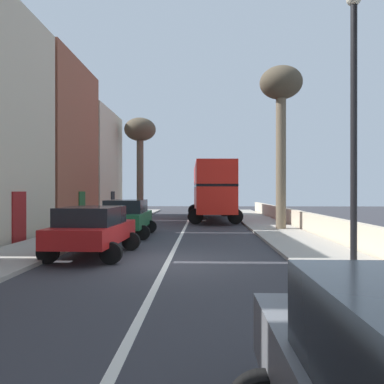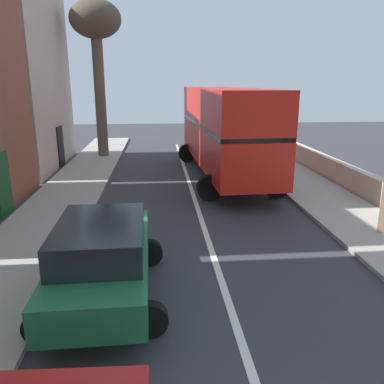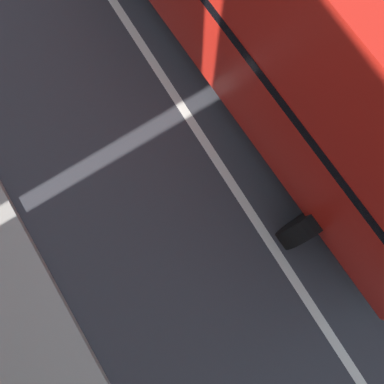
# 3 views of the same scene
# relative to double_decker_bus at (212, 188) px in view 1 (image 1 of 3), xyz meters

# --- Properties ---
(ground_plane) EXTENTS (84.00, 84.00, 0.00)m
(ground_plane) POSITION_rel_double_decker_bus_xyz_m (-1.70, -16.84, -2.35)
(ground_plane) COLOR #333338
(road_centre_line) EXTENTS (0.16, 54.00, 0.01)m
(road_centre_line) POSITION_rel_double_decker_bus_xyz_m (-1.70, -16.84, -2.35)
(road_centre_line) COLOR silver
(road_centre_line) RESTS_ON ground
(sidewalk_left) EXTENTS (2.60, 60.00, 0.12)m
(sidewalk_left) POSITION_rel_double_decker_bus_xyz_m (-6.60, -16.84, -2.29)
(sidewalk_left) COLOR #9E998E
(sidewalk_left) RESTS_ON ground
(sidewalk_right) EXTENTS (2.60, 60.00, 0.12)m
(sidewalk_right) POSITION_rel_double_decker_bus_xyz_m (3.20, -16.84, -2.29)
(sidewalk_right) COLOR #9E998E
(sidewalk_right) RESTS_ON ground
(double_decker_bus) EXTENTS (3.85, 11.15, 4.06)m
(double_decker_bus) POSITION_rel_double_decker_bus_xyz_m (0.00, 0.00, 0.00)
(double_decker_bus) COLOR red
(double_decker_bus) RESTS_ON ground
(parked_car_red_left_0) EXTENTS (2.61, 4.24, 1.61)m
(parked_car_red_left_0) POSITION_rel_double_decker_bus_xyz_m (-4.20, -15.96, -1.43)
(parked_car_red_left_0) COLOR #AD1919
(parked_car_red_left_0) RESTS_ON ground
(parked_car_green_left_4) EXTENTS (2.53, 4.52, 1.71)m
(parked_car_green_left_4) POSITION_rel_double_decker_bus_xyz_m (-4.20, -10.51, -1.39)
(parked_car_green_left_4) COLOR #1E6038
(parked_car_green_left_4) RESTS_ON ground
(street_tree_right_1) EXTENTS (2.26, 2.26, 8.66)m
(street_tree_right_1) POSITION_rel_double_decker_bus_xyz_m (3.50, -7.77, 4.77)
(street_tree_right_1) COLOR brown
(street_tree_right_1) RESTS_ON sidewalk_right
(street_tree_left_2) EXTENTS (2.81, 2.81, 8.55)m
(street_tree_left_2) POSITION_rel_double_decker_bus_xyz_m (-6.28, 5.54, 4.73)
(street_tree_left_2) COLOR brown
(street_tree_left_2) RESTS_ON sidewalk_left
(lamppost_right) EXTENTS (0.32, 0.32, 6.31)m
(lamppost_right) POSITION_rel_double_decker_bus_xyz_m (2.60, -19.81, 1.45)
(lamppost_right) COLOR black
(lamppost_right) RESTS_ON sidewalk_right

